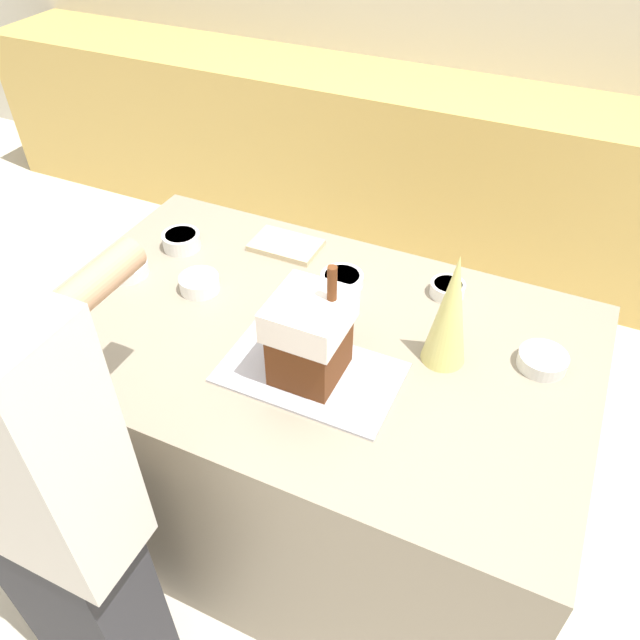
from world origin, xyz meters
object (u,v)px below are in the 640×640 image
(candy_bowl_center_rear, at_px, (543,360))
(cookbook, at_px, (286,245))
(gingerbread_house, at_px, (310,336))
(person, at_px, (45,511))
(decorative_tree, at_px, (451,310))
(candy_bowl_behind_tray, at_px, (343,279))
(baking_tray, at_px, (310,373))
(candy_bowl_far_right, at_px, (199,283))
(candy_bowl_front_corner, at_px, (448,288))
(candy_bowl_near_tray_right, at_px, (126,268))
(candy_bowl_far_left, at_px, (181,240))

(candy_bowl_center_rear, bearing_deg, cookbook, 166.53)
(gingerbread_house, xyz_separation_m, person, (-0.37, -0.59, -0.18))
(decorative_tree, xyz_separation_m, candy_bowl_center_rear, (0.25, 0.08, -0.14))
(candy_bowl_behind_tray, distance_m, person, 1.02)
(baking_tray, height_order, cookbook, cookbook)
(candy_bowl_behind_tray, height_order, cookbook, candy_bowl_behind_tray)
(gingerbread_house, xyz_separation_m, decorative_tree, (0.30, 0.20, 0.03))
(baking_tray, bearing_deg, candy_bowl_behind_tray, 100.83)
(decorative_tree, height_order, candy_bowl_behind_tray, decorative_tree)
(gingerbread_house, distance_m, candy_bowl_far_right, 0.51)
(baking_tray, bearing_deg, candy_bowl_front_corner, 64.06)
(person, bearing_deg, candy_bowl_center_rear, 43.56)
(gingerbread_house, distance_m, candy_bowl_near_tray_right, 0.74)
(candy_bowl_center_rear, xyz_separation_m, cookbook, (-0.87, 0.21, -0.01))
(candy_bowl_near_tray_right, bearing_deg, decorative_tree, 2.79)
(cookbook, bearing_deg, decorative_tree, -24.91)
(decorative_tree, xyz_separation_m, candy_bowl_behind_tray, (-0.37, 0.18, -0.15))
(decorative_tree, distance_m, candy_bowl_front_corner, 0.32)
(candy_bowl_far_right, relative_size, cookbook, 0.54)
(decorative_tree, height_order, candy_bowl_center_rear, decorative_tree)
(decorative_tree, bearing_deg, cookbook, 155.09)
(candy_bowl_behind_tray, relative_size, person, 0.08)
(candy_bowl_center_rear, xyz_separation_m, person, (-0.92, -0.87, -0.07))
(baking_tray, height_order, candy_bowl_near_tray_right, candy_bowl_near_tray_right)
(candy_bowl_behind_tray, height_order, person, person)
(candy_bowl_far_right, xyz_separation_m, person, (0.09, -0.77, -0.07))
(candy_bowl_far_left, bearing_deg, cookbook, 24.40)
(candy_bowl_behind_tray, relative_size, candy_bowl_far_left, 1.06)
(candy_bowl_far_left, xyz_separation_m, candy_bowl_near_tray_right, (-0.08, -0.20, -0.01))
(candy_bowl_behind_tray, distance_m, candy_bowl_far_right, 0.44)
(candy_bowl_center_rear, bearing_deg, person, -136.44)
(decorative_tree, relative_size, candy_bowl_behind_tray, 2.54)
(gingerbread_house, height_order, candy_bowl_far_left, gingerbread_house)
(gingerbread_house, xyz_separation_m, candy_bowl_far_right, (-0.46, 0.18, -0.11))
(gingerbread_house, relative_size, candy_bowl_behind_tray, 2.51)
(decorative_tree, height_order, candy_bowl_far_left, decorative_tree)
(candy_bowl_behind_tray, relative_size, cookbook, 0.59)
(cookbook, bearing_deg, person, -92.53)
(baking_tray, relative_size, candy_bowl_far_right, 3.85)
(cookbook, bearing_deg, candy_bowl_behind_tray, -23.03)
(candy_bowl_front_corner, bearing_deg, decorative_tree, -76.26)
(baking_tray, xyz_separation_m, candy_bowl_far_left, (-0.64, 0.35, 0.03))
(candy_bowl_front_corner, relative_size, candy_bowl_center_rear, 0.81)
(candy_bowl_front_corner, distance_m, person, 1.23)
(candy_bowl_center_rear, bearing_deg, candy_bowl_far_left, 176.83)
(decorative_tree, relative_size, cookbook, 1.49)
(candy_bowl_far_left, distance_m, person, 0.98)
(candy_bowl_behind_tray, relative_size, candy_bowl_front_corner, 1.26)
(candy_bowl_front_corner, relative_size, candy_bowl_near_tray_right, 0.76)
(decorative_tree, distance_m, candy_bowl_center_rear, 0.30)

